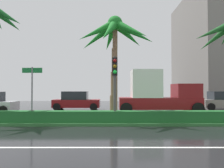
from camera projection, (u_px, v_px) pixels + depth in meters
ground_plane at (51, 119)px, 14.17m from camera, size 90.00×42.00×0.10m
median_strip at (46, 120)px, 13.17m from camera, size 85.50×4.00×0.15m
median_hedge at (39, 116)px, 11.78m from camera, size 76.50×0.70×0.60m
palm_tree_centre_left at (115, 38)px, 13.01m from camera, size 4.73×4.69×6.19m
traffic_signal_median_right at (114, 77)px, 11.71m from camera, size 0.28×0.43×3.56m
street_name_sign at (31, 87)px, 11.85m from camera, size 1.10×0.08×3.00m
car_in_traffic_second at (75, 101)px, 20.29m from camera, size 4.30×2.02×1.72m
box_truck_lead at (157, 94)px, 17.50m from camera, size 6.40×2.64×3.46m
car_in_traffic_third at (223, 101)px, 20.41m from camera, size 4.30×2.02×1.72m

